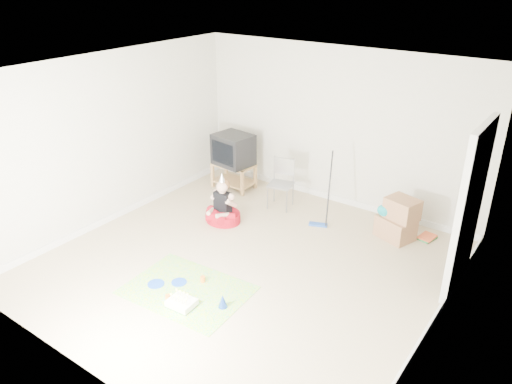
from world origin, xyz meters
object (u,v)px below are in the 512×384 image
Objects in this scene: cardboard_boxes at (398,219)px; birthday_cake at (182,303)px; tv_stand at (234,174)px; folding_chair at (281,185)px; crt_tv at (233,150)px; seated_woman at (223,211)px.

birthday_cake is at bearing -115.58° from cardboard_boxes.
folding_chair reaches higher than tv_stand.
crt_tv reaches higher than folding_chair.
birthday_cake is at bearing -62.41° from tv_stand.
tv_stand is 0.88× the size of folding_chair.
folding_chair is (1.12, -0.18, -0.32)m from crt_tv.
cardboard_boxes is at bearing 64.42° from birthday_cake.
folding_chair is at bearing -1.88° from crt_tv.
birthday_cake is (0.96, -1.97, -0.14)m from seated_woman.
tv_stand is at bearing 170.83° from folding_chair.
crt_tv is at bearing 117.59° from birthday_cake.
tv_stand is 3.09m from cardboard_boxes.
cardboard_boxes is (3.09, -0.05, 0.04)m from tv_stand.
crt_tv is 3.12m from cardboard_boxes.
crt_tv is at bearing 120.35° from seated_woman.
folding_chair is 2.99m from birthday_cake.
tv_stand is at bearing 120.35° from seated_woman.
crt_tv is 1.92× the size of birthday_cake.
seated_woman is (-2.42, -1.09, -0.13)m from cardboard_boxes.
tv_stand is 3.51m from birthday_cake.
folding_chair is at bearing -9.17° from tv_stand.
crt_tv reaches higher than tv_stand.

